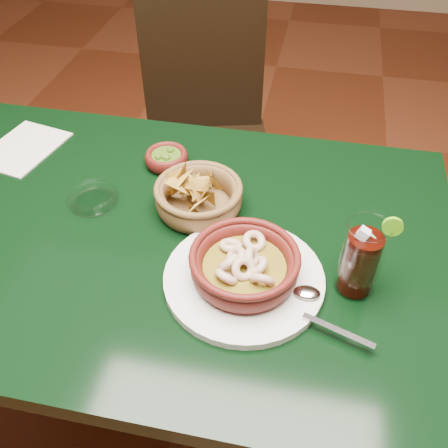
% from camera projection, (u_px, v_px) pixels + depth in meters
% --- Properties ---
extents(ground, '(7.00, 7.00, 0.00)m').
position_uv_depth(ground, '(181.00, 404.00, 1.54)').
color(ground, '#471C0C').
rests_on(ground, ground).
extents(dining_table, '(1.20, 0.80, 0.75)m').
position_uv_depth(dining_table, '(163.00, 262.00, 1.09)').
color(dining_table, black).
rests_on(dining_table, ground).
extents(dining_chair, '(0.53, 0.53, 0.93)m').
position_uv_depth(dining_chair, '(206.00, 136.00, 1.70)').
color(dining_chair, black).
rests_on(dining_chair, ground).
extents(shrimp_plate, '(0.38, 0.30, 0.08)m').
position_uv_depth(shrimp_plate, '(245.00, 269.00, 0.90)').
color(shrimp_plate, silver).
rests_on(shrimp_plate, dining_table).
extents(chip_basket, '(0.22, 0.22, 0.14)m').
position_uv_depth(chip_basket, '(198.00, 196.00, 1.05)').
color(chip_basket, brown).
rests_on(chip_basket, dining_table).
extents(guacamole_ramekin, '(0.12, 0.12, 0.04)m').
position_uv_depth(guacamole_ramekin, '(166.00, 158.00, 1.17)').
color(guacamole_ramekin, '#47110D').
rests_on(guacamole_ramekin, dining_table).
extents(cola_drink, '(0.16, 0.16, 0.18)m').
position_uv_depth(cola_drink, '(361.00, 259.00, 0.86)').
color(cola_drink, white).
rests_on(cola_drink, dining_table).
extents(glass_ashtray, '(0.12, 0.12, 0.03)m').
position_uv_depth(glass_ashtray, '(93.00, 198.00, 1.08)').
color(glass_ashtray, white).
rests_on(glass_ashtray, dining_table).
extents(paper_menu, '(0.19, 0.23, 0.00)m').
position_uv_depth(paper_menu, '(23.00, 148.00, 1.23)').
color(paper_menu, beige).
rests_on(paper_menu, dining_table).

